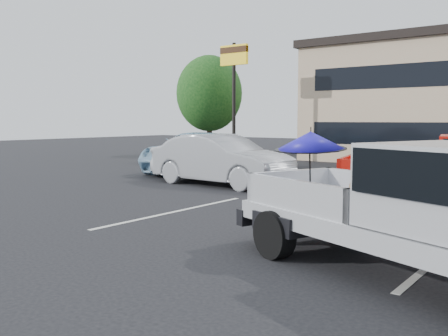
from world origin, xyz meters
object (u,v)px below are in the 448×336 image
Objects in this scene: motel_sign at (234,70)px; tree_left at (209,94)px; silver_sedan at (221,160)px; blue_suv at (195,152)px; silver_pickup at (434,207)px.

tree_left reaches higher than motel_sign.
silver_sedan is 0.87× the size of blue_suv.
tree_left is 1.18× the size of silver_sedan.
silver_sedan reaches higher than blue_suv.
silver_pickup is 10.56m from silver_sedan.
silver_pickup is 1.02× the size of blue_suv.
silver_sedan is 4.36m from blue_suv.
silver_sedan is (4.92, -7.50, -3.81)m from motel_sign.
silver_pickup is at bearing -44.44° from tree_left.
motel_sign is 5.08m from tree_left.
motel_sign is at bearing 92.36° from blue_suv.
blue_suv is at bearing 163.40° from silver_pickup.
silver_pickup is at bearing -52.64° from blue_suv.
blue_suv is at bearing -72.79° from motel_sign.
silver_pickup is at bearing -46.40° from motel_sign.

